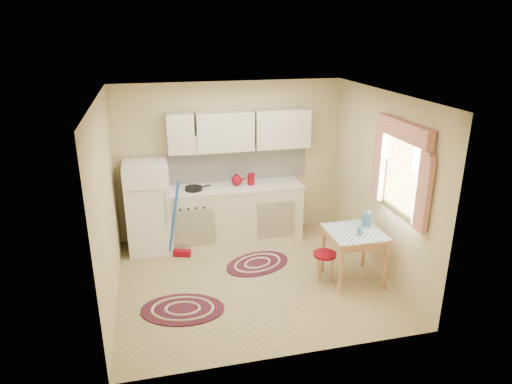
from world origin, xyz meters
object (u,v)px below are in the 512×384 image
base_cabinets (231,214)px  stool (324,267)px  fridge (148,207)px  table (353,256)px

base_cabinets → stool: size_ratio=5.36×
fridge → table: bearing=-30.7°
base_cabinets → stool: bearing=-57.5°
fridge → stool: (2.27, -1.51, -0.49)m
fridge → base_cabinets: (1.27, 0.05, -0.26)m
stool → fridge: bearing=146.3°
table → stool: (-0.39, 0.06, -0.15)m
base_cabinets → table: size_ratio=3.12×
fridge → base_cabinets: fridge is taller
base_cabinets → stool: base_cabinets is taller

